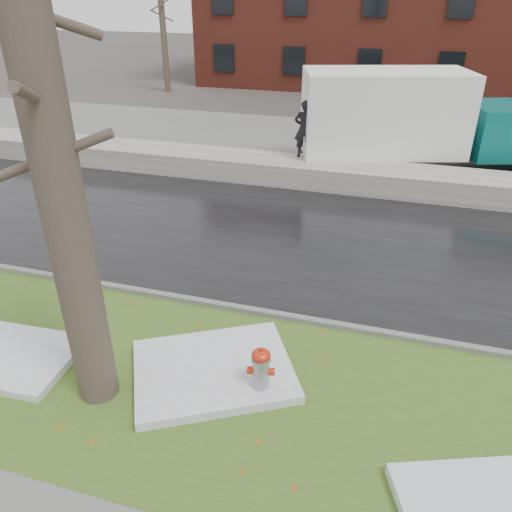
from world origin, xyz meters
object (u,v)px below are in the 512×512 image
(fire_hydrant, at_px, (261,370))
(box_truck, at_px, (415,120))
(worker, at_px, (304,129))
(tree, at_px, (54,162))

(fire_hydrant, distance_m, box_truck, 12.17)
(fire_hydrant, height_order, worker, worker)
(tree, relative_size, worker, 4.13)
(box_truck, relative_size, worker, 5.53)
(worker, bearing_deg, box_truck, -169.14)
(box_truck, bearing_deg, worker, -170.57)
(tree, bearing_deg, fire_hydrant, 15.47)
(fire_hydrant, bearing_deg, worker, 87.96)
(tree, distance_m, worker, 11.22)
(box_truck, distance_m, worker, 3.82)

